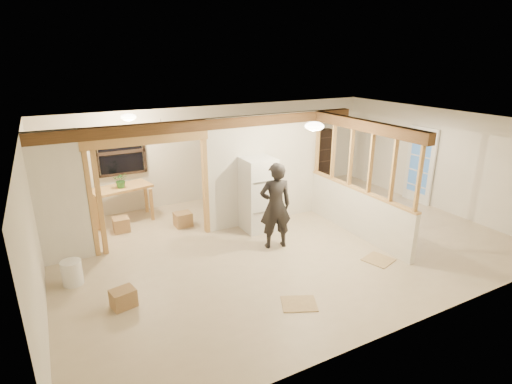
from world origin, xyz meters
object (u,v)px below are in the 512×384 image
woman (275,206)px  bookshelf (318,157)px  refrigerator (258,194)px  work_table (123,204)px  shop_vac (73,233)px

woman → bookshelf: (3.40, 3.18, -0.07)m
woman → bookshelf: woman is taller
refrigerator → work_table: refrigerator is taller
woman → refrigerator: bearing=-83.7°
shop_vac → work_table: bearing=39.8°
refrigerator → woman: bearing=-97.1°
woman → bookshelf: size_ratio=1.09×
refrigerator → shop_vac: size_ratio=2.59×
woman → work_table: 3.80m
woman → shop_vac: bearing=-13.8°
refrigerator → work_table: bearing=143.6°
shop_vac → refrigerator: bearing=-13.9°
shop_vac → bookshelf: bookshelf is taller
bookshelf → woman: bearing=-137.0°
woman → shop_vac: woman is taller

